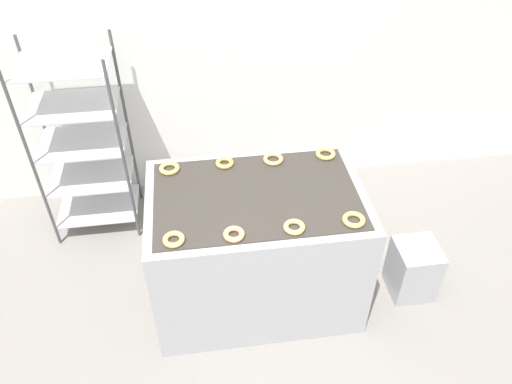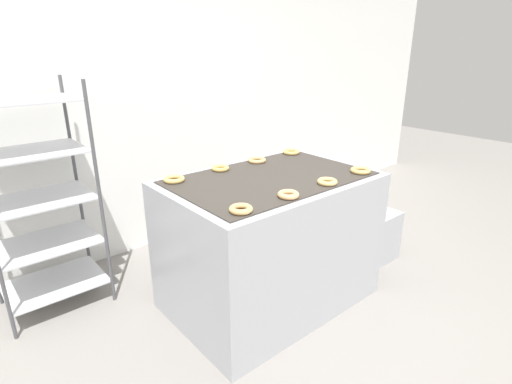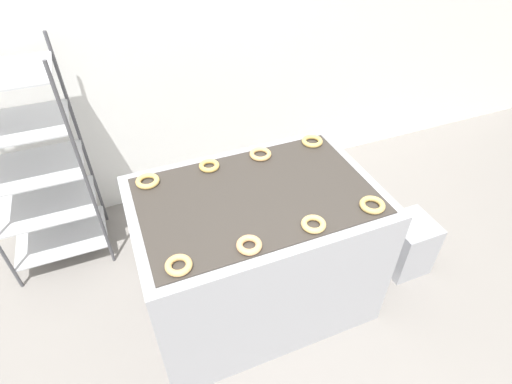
{
  "view_description": "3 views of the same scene",
  "coord_description": "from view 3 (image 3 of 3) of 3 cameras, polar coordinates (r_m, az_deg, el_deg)",
  "views": [
    {
      "loc": [
        -0.34,
        -1.66,
        3.0
      ],
      "look_at": [
        0.0,
        0.72,
        0.97
      ],
      "focal_mm": 35.0,
      "sensor_mm": 36.0,
      "label": 1
    },
    {
      "loc": [
        -1.71,
        -1.16,
        1.78
      ],
      "look_at": [
        0.0,
        0.87,
        0.8
      ],
      "focal_mm": 28.0,
      "sensor_mm": 36.0,
      "label": 2
    },
    {
      "loc": [
        -0.64,
        -0.85,
        2.4
      ],
      "look_at": [
        0.0,
        0.72,
        0.97
      ],
      "focal_mm": 28.0,
      "sensor_mm": 36.0,
      "label": 3
    }
  ],
  "objects": [
    {
      "name": "wall_back",
      "position": [
        3.2,
        -10.22,
        21.33
      ],
      "size": [
        8.0,
        0.05,
        2.8
      ],
      "color": "white",
      "rests_on": "ground_plane"
    },
    {
      "name": "fryer_machine",
      "position": [
        2.56,
        0.01,
        -8.56
      ],
      "size": [
        1.4,
        0.94,
        0.95
      ],
      "color": "#A8AAB2",
      "rests_on": "ground_plane"
    },
    {
      "name": "baking_rack_cart",
      "position": [
        3.05,
        -29.38,
        2.95
      ],
      "size": [
        0.67,
        0.52,
        1.59
      ],
      "color": "#4C4C51",
      "rests_on": "ground_plane"
    },
    {
      "name": "glaze_bin",
      "position": [
        3.15,
        20.78,
        -7.03
      ],
      "size": [
        0.3,
        0.31,
        0.44
      ],
      "color": "#A8AAB2",
      "rests_on": "ground_plane"
    },
    {
      "name": "donut_near_left",
      "position": [
        1.88,
        -10.99,
        -10.23
      ],
      "size": [
        0.13,
        0.13,
        0.03
      ],
      "primitive_type": "torus",
      "color": "#E3B167",
      "rests_on": "fryer_machine"
    },
    {
      "name": "donut_near_midleft",
      "position": [
        1.93,
        -0.98,
        -7.59
      ],
      "size": [
        0.13,
        0.13,
        0.03
      ],
      "primitive_type": "torus",
      "color": "#E9AC6F",
      "rests_on": "fryer_machine"
    },
    {
      "name": "donut_near_midright",
      "position": [
        2.05,
        8.22,
        -4.57
      ],
      "size": [
        0.13,
        0.13,
        0.03
      ],
      "primitive_type": "torus",
      "color": "#E3B96C",
      "rests_on": "fryer_machine"
    },
    {
      "name": "donut_near_right",
      "position": [
        2.22,
        16.28,
        -1.79
      ],
      "size": [
        0.14,
        0.14,
        0.03
      ],
      "primitive_type": "torus",
      "color": "tan",
      "rests_on": "fryer_machine"
    },
    {
      "name": "donut_far_left",
      "position": [
        2.38,
        -15.23,
        1.53
      ],
      "size": [
        0.14,
        0.14,
        0.03
      ],
      "primitive_type": "torus",
      "color": "#E4BB64",
      "rests_on": "fryer_machine"
    },
    {
      "name": "donut_far_midleft",
      "position": [
        2.43,
        -6.71,
        3.75
      ],
      "size": [
        0.12,
        0.12,
        0.03
      ],
      "primitive_type": "torus",
      "color": "#DDB35A",
      "rests_on": "fryer_machine"
    },
    {
      "name": "donut_far_midright",
      "position": [
        2.51,
        0.64,
        5.44
      ],
      "size": [
        0.14,
        0.14,
        0.03
      ],
      "primitive_type": "torus",
      "color": "#E2AF6A",
      "rests_on": "fryer_machine"
    },
    {
      "name": "donut_far_right",
      "position": [
        2.66,
        8.03,
        7.2
      ],
      "size": [
        0.14,
        0.14,
        0.03
      ],
      "primitive_type": "torus",
      "color": "#DAB35F",
      "rests_on": "fryer_machine"
    }
  ]
}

